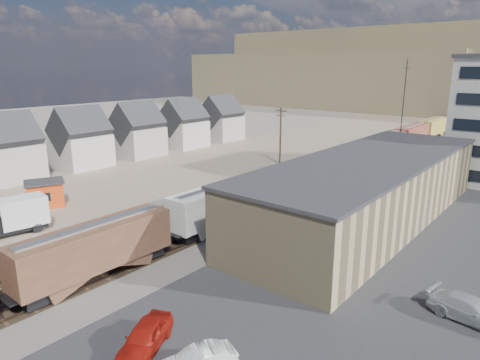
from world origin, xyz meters
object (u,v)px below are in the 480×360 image
Objects in this scene: parked_car_silver at (471,310)px; box_truck at (14,216)px; freight_train at (325,165)px; utility_pole_north at (280,135)px; maintenance_shed at (45,193)px; parked_car_red at (145,337)px.

box_truck is at bearing 115.08° from parked_car_silver.
freight_train is 21.17× the size of parked_car_silver.
utility_pole_north is 39.06m from maintenance_shed.
maintenance_shed is 1.10× the size of parked_car_red.
freight_train reaches higher than parked_car_red.
utility_pole_north reaches higher than parked_car_red.
maintenance_shed is at bearing -103.60° from utility_pole_north.
parked_car_red is (31.67, -9.81, -0.83)m from maintenance_shed.
utility_pole_north is (-12.30, 6.40, 2.50)m from freight_train.
utility_pole_north is 49.03m from parked_car_silver.
freight_train is at bearing 67.96° from box_truck.
box_truck reaches higher than parked_car_red.
utility_pole_north is 1.37× the size of box_truck.
utility_pole_north is at bearing 86.12° from box_truck.
freight_train is at bearing 52.40° from parked_car_silver.
maintenance_shed is (-6.15, 6.38, -0.21)m from box_truck.
box_truck reaches higher than maintenance_shed.
parked_car_red is (22.53, -47.61, -4.45)m from utility_pole_north.
maintenance_shed reaches higher than parked_car_silver.
freight_train is at bearing 55.67° from maintenance_shed.
utility_pole_north is at bearing 152.51° from freight_train.
parked_car_silver is at bearing 21.49° from parked_car_red.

